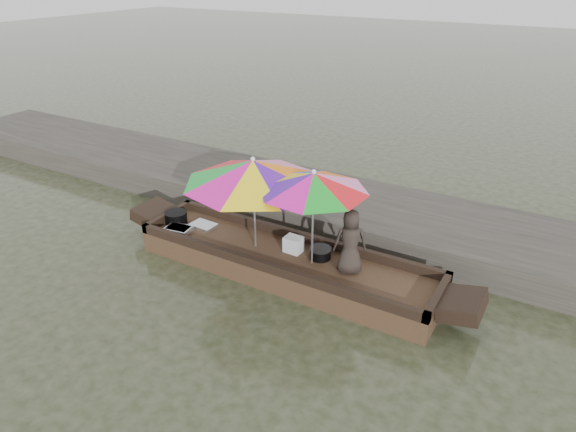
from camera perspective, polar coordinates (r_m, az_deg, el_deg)
The scene contains 11 objects.
water at distance 8.41m, azimuth -0.35°, elevation -6.38°, with size 80.00×80.00×0.00m, color black.
dock at distance 10.00m, azimuth 6.07°, elevation 0.79°, with size 22.00×2.20×0.50m, color #2D2B26.
boat_hull at distance 8.31m, azimuth -0.35°, elevation -5.36°, with size 5.01×1.20×0.35m, color black.
cooking_pot at distance 9.38m, azimuth -12.34°, elevation -0.16°, with size 0.39×0.39×0.21m, color black.
tray_crayfish at distance 9.07m, azimuth -12.06°, elevation -1.48°, with size 0.44×0.31×0.09m, color silver.
tray_scallop at distance 9.16m, azimuth -9.36°, elevation -1.05°, with size 0.44×0.31×0.06m, color silver.
charcoal_grill at distance 8.12m, azimuth 3.60°, elevation -4.17°, with size 0.34×0.34×0.16m, color black.
supply_bag at distance 8.25m, azimuth 0.60°, elevation -3.17°, with size 0.28×0.22×0.26m, color silver.
vendor at distance 7.60m, azimuth 6.94°, elevation -2.85°, with size 0.50×0.33×1.03m, color black.
umbrella_bow at distance 8.12m, azimuth -3.78°, elevation 1.40°, with size 2.21×2.21×1.55m, color orange, non-canonical shape.
umbrella_stern at distance 7.64m, azimuth 2.77°, elevation -0.27°, with size 1.63×1.63×1.55m, color pink, non-canonical shape.
Camera 1 is at (3.60, -6.08, 4.56)m, focal length 32.00 mm.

